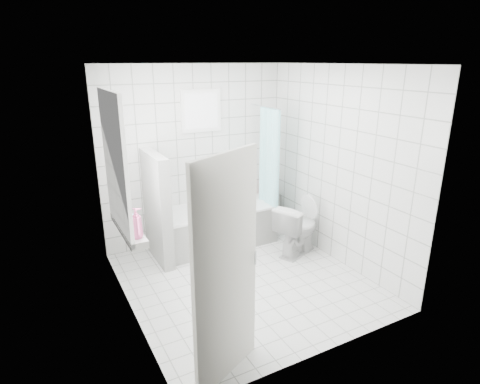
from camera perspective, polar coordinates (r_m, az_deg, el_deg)
ground at (r=5.18m, az=0.61°, el=-12.41°), size 3.00×3.00×0.00m
ceiling at (r=4.45m, az=0.73°, el=17.74°), size 3.00×3.00×0.00m
wall_back at (r=5.96m, az=-6.35°, el=5.16°), size 2.80×0.02×2.60m
wall_front at (r=3.49m, az=12.70°, el=-4.81°), size 2.80×0.02×2.60m
wall_left at (r=4.19m, az=-16.36°, el=-1.18°), size 0.02×3.00×2.60m
wall_right at (r=5.44m, az=13.71°, el=3.48°), size 0.02×3.00×2.60m
window_left at (r=4.39m, az=-16.99°, el=3.76°), size 0.01×0.90×1.40m
window_back at (r=5.85m, az=-5.48°, el=11.41°), size 0.50×0.01×0.50m
window_sill at (r=4.63m, az=-15.61°, el=-5.05°), size 0.18×1.02×0.08m
door at (r=3.32m, az=-1.97°, el=-11.41°), size 0.74×0.39×2.00m
bathtub at (r=6.00m, az=-3.26°, el=-4.80°), size 1.68×0.77×0.58m
partition_wall at (r=5.50m, az=-11.72°, el=-2.24°), size 0.15×0.85×1.50m
tiled_ledge at (r=6.67m, az=3.66°, el=-2.55°), size 0.40×0.24×0.55m
toilet at (r=5.74m, az=8.21°, el=-5.21°), size 0.83×0.66×0.75m
curtain_rod at (r=5.91m, az=3.57°, el=12.01°), size 0.02×0.80×0.02m
shower_curtain at (r=5.97m, az=4.06°, el=3.26°), size 0.14×0.48×1.78m
tub_faucet at (r=6.14m, az=-3.84°, el=1.27°), size 0.18×0.06×0.06m
sill_bottles at (r=4.48m, az=-15.37°, el=-3.47°), size 0.17×0.83×0.32m
ledge_bottles at (r=6.53m, az=3.64°, el=0.55°), size 0.14×0.15×0.23m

